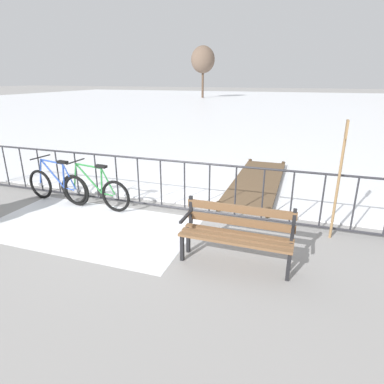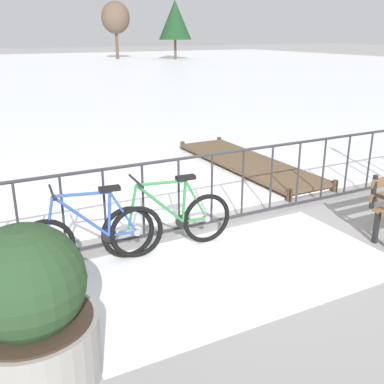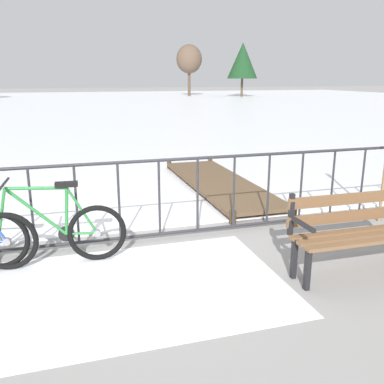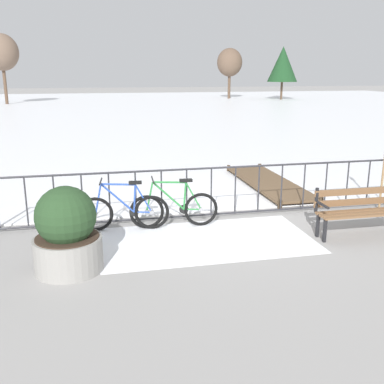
{
  "view_description": "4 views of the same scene",
  "coord_description": "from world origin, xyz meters",
  "px_view_note": "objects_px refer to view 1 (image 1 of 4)",
  "views": [
    {
      "loc": [
        2.89,
        -5.72,
        2.6
      ],
      "look_at": [
        1.05,
        -0.37,
        0.6
      ],
      "focal_mm": 30.6,
      "sensor_mm": 36.0,
      "label": 1
    },
    {
      "loc": [
        -3.31,
        -5.15,
        2.6
      ],
      "look_at": [
        -0.48,
        0.15,
        0.51
      ],
      "focal_mm": 43.03,
      "sensor_mm": 36.0,
      "label": 2
    },
    {
      "loc": [
        -0.83,
        -5.02,
        2.05
      ],
      "look_at": [
        0.78,
        0.32,
        0.52
      ],
      "focal_mm": 39.34,
      "sensor_mm": 36.0,
      "label": 3
    },
    {
      "loc": [
        -2.53,
        -8.44,
        2.91
      ],
      "look_at": [
        -0.61,
        0.22,
        0.52
      ],
      "focal_mm": 41.84,
      "sensor_mm": 36.0,
      "label": 4
    }
  ],
  "objects_px": {
    "bicycle_near_railing": "(58,186)",
    "oar_upright": "(340,174)",
    "park_bench": "(237,230)",
    "bicycle_second": "(94,191)"
  },
  "relations": [
    {
      "from": "bicycle_near_railing",
      "to": "bicycle_second",
      "type": "distance_m",
      "value": 0.95
    },
    {
      "from": "bicycle_near_railing",
      "to": "park_bench",
      "type": "distance_m",
      "value": 4.32
    },
    {
      "from": "bicycle_near_railing",
      "to": "park_bench",
      "type": "xyz_separation_m",
      "value": [
        4.16,
        -1.17,
        0.14
      ]
    },
    {
      "from": "bicycle_second",
      "to": "oar_upright",
      "type": "bearing_deg",
      "value": 1.88
    },
    {
      "from": "bicycle_near_railing",
      "to": "oar_upright",
      "type": "height_order",
      "value": "oar_upright"
    },
    {
      "from": "bicycle_near_railing",
      "to": "bicycle_second",
      "type": "xyz_separation_m",
      "value": [
        0.95,
        -0.04,
        0.0
      ]
    },
    {
      "from": "bicycle_near_railing",
      "to": "oar_upright",
      "type": "xyz_separation_m",
      "value": [
        5.52,
        0.11,
        0.77
      ]
    },
    {
      "from": "park_bench",
      "to": "bicycle_second",
      "type": "bearing_deg",
      "value": 160.6
    },
    {
      "from": "bicycle_second",
      "to": "oar_upright",
      "type": "distance_m",
      "value": 4.64
    },
    {
      "from": "bicycle_second",
      "to": "oar_upright",
      "type": "height_order",
      "value": "oar_upright"
    }
  ]
}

